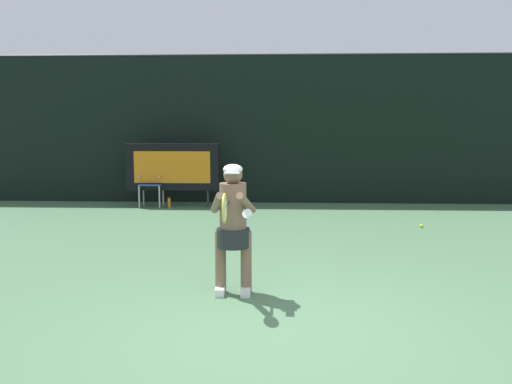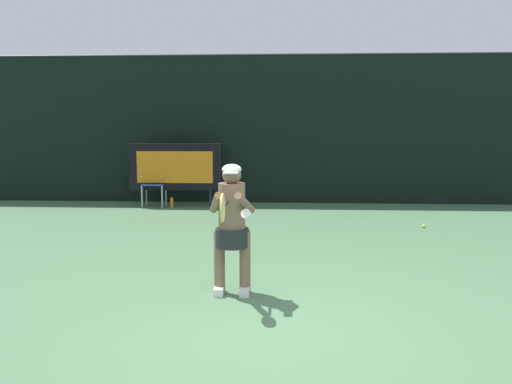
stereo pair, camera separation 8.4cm
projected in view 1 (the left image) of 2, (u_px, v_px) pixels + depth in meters
name	position (u px, v px, depth m)	size (l,w,h in m)	color
ground	(277.00, 338.00, 5.12)	(18.00, 22.00, 0.03)	#496E4C
backdrop_screen	(280.00, 130.00, 13.50)	(18.00, 0.12, 3.66)	black
scoreboard	(173.00, 167.00, 12.92)	(2.20, 0.21, 1.50)	black
umpire_chair	(152.00, 181.00, 13.00)	(0.52, 0.44, 1.08)	#B7B7BC
water_bottle	(169.00, 203.00, 12.79)	(0.07, 0.07, 0.27)	orange
tennis_player	(233.00, 223.00, 6.31)	(0.54, 0.62, 1.52)	white
tennis_racket	(225.00, 208.00, 5.74)	(0.03, 0.60, 0.31)	black
tennis_ball_loose	(421.00, 226.00, 10.42)	(0.07, 0.07, 0.07)	#CCDB3D
tennis_ball_spare	(224.00, 243.00, 8.98)	(0.07, 0.07, 0.07)	#CCDB3D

